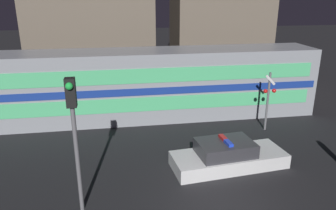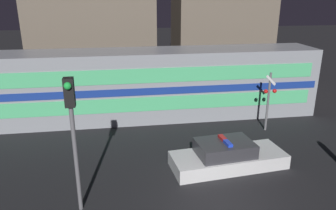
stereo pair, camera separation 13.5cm
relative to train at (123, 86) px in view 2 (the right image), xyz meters
name	(u,v)px [view 2 (the right image)]	position (x,y,z in m)	size (l,w,h in m)	color
ground_plane	(220,206)	(2.95, -8.95, -1.96)	(120.00, 120.00, 0.00)	black
train	(123,86)	(0.00, 0.00, 0.00)	(22.23, 2.84, 3.92)	#999EA5
police_car	(227,156)	(4.07, -6.38, -1.50)	(4.93, 2.26, 1.27)	silver
crossing_signal_near	(269,98)	(7.36, -2.99, -0.16)	(0.69, 0.29, 3.13)	slate
traffic_light_corner	(72,123)	(-1.74, -8.38, 1.18)	(0.30, 0.46, 4.58)	slate
building_left	(93,24)	(-2.01, 8.92, 2.65)	(9.39, 5.87, 9.23)	#726656
building_center	(222,12)	(8.38, 8.58, 3.51)	(7.71, 4.55, 10.94)	#726656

